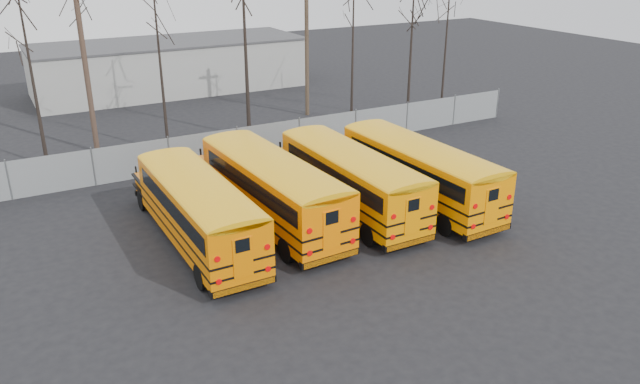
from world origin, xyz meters
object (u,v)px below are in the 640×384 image
bus_a (197,206)px  bus_b (270,184)px  bus_c (349,175)px  utility_pole_right (307,50)px  bus_d (417,167)px  utility_pole_left (85,66)px

bus_a → bus_b: 3.61m
bus_c → utility_pole_right: (6.41, 16.35, 2.86)m
bus_c → bus_d: (3.37, -0.72, 0.02)m
bus_c → utility_pole_left: bearing=119.9°
bus_c → utility_pole_left: 17.66m
bus_c → bus_b: bearing=171.5°
bus_a → utility_pole_left: utility_pole_left is taller
bus_b → bus_c: (3.76, -0.54, -0.06)m
bus_a → bus_b: size_ratio=0.95×
bus_d → bus_c: bearing=166.2°
bus_a → bus_c: bus_c is taller
utility_pole_right → bus_b: bearing=-121.8°
bus_a → bus_c: (7.33, 0.01, 0.02)m
utility_pole_left → utility_pole_right: 15.23m
bus_b → utility_pole_right: 19.01m
utility_pole_left → bus_a: bearing=-94.4°
bus_c → utility_pole_left: size_ratio=1.10×
bus_c → bus_d: bearing=-12.5°
bus_b → utility_pole_left: 15.62m
bus_d → utility_pole_left: utility_pole_left is taller
bus_d → utility_pole_left: size_ratio=1.12×
bus_b → bus_c: 3.80m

